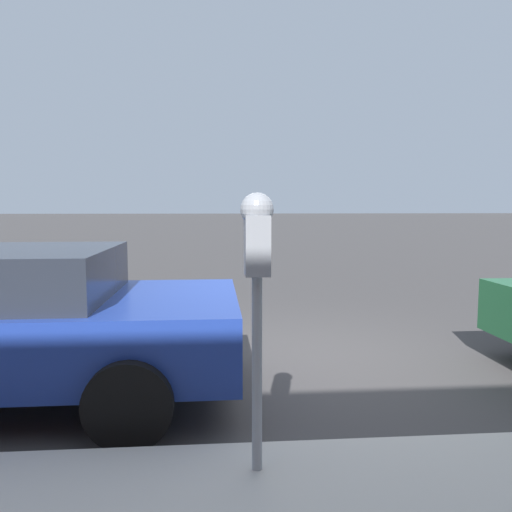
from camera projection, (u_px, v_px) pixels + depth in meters
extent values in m
plane|color=#3D3A3A|center=(301.00, 361.00, 5.55)|extent=(220.00, 220.00, 0.00)
cylinder|color=gray|center=(257.00, 374.00, 2.90)|extent=(0.06, 0.06, 1.16)
cube|color=gray|center=(257.00, 245.00, 2.83)|extent=(0.20, 0.14, 0.34)
sphere|color=gray|center=(257.00, 209.00, 2.81)|extent=(0.19, 0.19, 0.19)
cube|color=#19389E|center=(256.00, 251.00, 2.94)|extent=(0.01, 0.11, 0.12)
cube|color=black|center=(256.00, 231.00, 2.92)|extent=(0.01, 0.10, 0.08)
cylinder|color=black|center=(159.00, 334.00, 5.47)|extent=(0.22, 0.64, 0.64)
cylinder|color=black|center=(129.00, 403.00, 3.54)|extent=(0.22, 0.64, 0.64)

